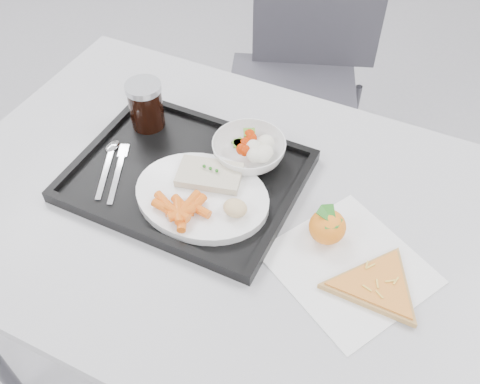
{
  "coord_description": "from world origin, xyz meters",
  "views": [
    {
      "loc": [
        0.3,
        -0.31,
        1.55
      ],
      "look_at": [
        -0.0,
        0.33,
        0.77
      ],
      "focal_mm": 40.0,
      "sensor_mm": 36.0,
      "label": 1
    }
  ],
  "objects_px": {
    "salad_bowl": "(249,151)",
    "cola_glass": "(146,104)",
    "tray": "(187,177)",
    "dinner_plate": "(202,196)",
    "pizza_slice": "(377,285)",
    "table": "(235,229)",
    "tangerine": "(327,227)",
    "chair": "(303,62)"
  },
  "relations": [
    {
      "from": "salad_bowl",
      "to": "tangerine",
      "type": "distance_m",
      "value": 0.24
    },
    {
      "from": "dinner_plate",
      "to": "pizza_slice",
      "type": "bearing_deg",
      "value": -6.17
    },
    {
      "from": "table",
      "to": "salad_bowl",
      "type": "bearing_deg",
      "value": 102.32
    },
    {
      "from": "tray",
      "to": "pizza_slice",
      "type": "height_order",
      "value": "tray"
    },
    {
      "from": "chair",
      "to": "salad_bowl",
      "type": "distance_m",
      "value": 0.75
    },
    {
      "from": "chair",
      "to": "tangerine",
      "type": "relative_size",
      "value": 12.52
    },
    {
      "from": "cola_glass",
      "to": "tangerine",
      "type": "bearing_deg",
      "value": -14.53
    },
    {
      "from": "tray",
      "to": "table",
      "type": "bearing_deg",
      "value": -12.27
    },
    {
      "from": "dinner_plate",
      "to": "chair",
      "type": "bearing_deg",
      "value": 96.43
    },
    {
      "from": "chair",
      "to": "cola_glass",
      "type": "bearing_deg",
      "value": -99.85
    },
    {
      "from": "tray",
      "to": "dinner_plate",
      "type": "xyz_separation_m",
      "value": [
        0.06,
        -0.04,
        0.02
      ]
    },
    {
      "from": "tray",
      "to": "cola_glass",
      "type": "xyz_separation_m",
      "value": [
        -0.15,
        0.1,
        0.06
      ]
    },
    {
      "from": "chair",
      "to": "tray",
      "type": "height_order",
      "value": "chair"
    },
    {
      "from": "tray",
      "to": "dinner_plate",
      "type": "bearing_deg",
      "value": -36.07
    },
    {
      "from": "salad_bowl",
      "to": "table",
      "type": "bearing_deg",
      "value": -77.68
    },
    {
      "from": "cola_glass",
      "to": "pizza_slice",
      "type": "distance_m",
      "value": 0.61
    },
    {
      "from": "chair",
      "to": "pizza_slice",
      "type": "xyz_separation_m",
      "value": [
        0.46,
        -0.88,
        0.22
      ]
    },
    {
      "from": "table",
      "to": "pizza_slice",
      "type": "xyz_separation_m",
      "value": [
        0.3,
        -0.06,
        0.08
      ]
    },
    {
      "from": "table",
      "to": "chair",
      "type": "relative_size",
      "value": 1.29
    },
    {
      "from": "table",
      "to": "dinner_plate",
      "type": "relative_size",
      "value": 4.44
    },
    {
      "from": "tray",
      "to": "tangerine",
      "type": "distance_m",
      "value": 0.31
    },
    {
      "from": "salad_bowl",
      "to": "chair",
      "type": "bearing_deg",
      "value": 100.49
    },
    {
      "from": "cola_glass",
      "to": "pizza_slice",
      "type": "bearing_deg",
      "value": -17.72
    },
    {
      "from": "tangerine",
      "to": "pizza_slice",
      "type": "height_order",
      "value": "tangerine"
    },
    {
      "from": "table",
      "to": "cola_glass",
      "type": "distance_m",
      "value": 0.33
    },
    {
      "from": "tray",
      "to": "tangerine",
      "type": "bearing_deg",
      "value": -3.41
    },
    {
      "from": "dinner_plate",
      "to": "salad_bowl",
      "type": "xyz_separation_m",
      "value": [
        0.03,
        0.14,
        0.01
      ]
    },
    {
      "from": "chair",
      "to": "salad_bowl",
      "type": "height_order",
      "value": "chair"
    },
    {
      "from": "dinner_plate",
      "to": "tangerine",
      "type": "height_order",
      "value": "tangerine"
    },
    {
      "from": "tray",
      "to": "dinner_plate",
      "type": "height_order",
      "value": "dinner_plate"
    },
    {
      "from": "dinner_plate",
      "to": "cola_glass",
      "type": "distance_m",
      "value": 0.26
    },
    {
      "from": "dinner_plate",
      "to": "salad_bowl",
      "type": "height_order",
      "value": "salad_bowl"
    },
    {
      "from": "chair",
      "to": "tangerine",
      "type": "xyz_separation_m",
      "value": [
        0.34,
        -0.81,
        0.25
      ]
    },
    {
      "from": "tray",
      "to": "cola_glass",
      "type": "relative_size",
      "value": 4.17
    },
    {
      "from": "cola_glass",
      "to": "tangerine",
      "type": "xyz_separation_m",
      "value": [
        0.46,
        -0.12,
        -0.04
      ]
    },
    {
      "from": "table",
      "to": "tray",
      "type": "distance_m",
      "value": 0.15
    },
    {
      "from": "salad_bowl",
      "to": "cola_glass",
      "type": "bearing_deg",
      "value": 179.19
    },
    {
      "from": "tray",
      "to": "salad_bowl",
      "type": "bearing_deg",
      "value": 45.84
    },
    {
      "from": "dinner_plate",
      "to": "tray",
      "type": "bearing_deg",
      "value": 143.93
    },
    {
      "from": "chair",
      "to": "salad_bowl",
      "type": "bearing_deg",
      "value": -79.51
    },
    {
      "from": "salad_bowl",
      "to": "pizza_slice",
      "type": "distance_m",
      "value": 0.38
    },
    {
      "from": "dinner_plate",
      "to": "salad_bowl",
      "type": "relative_size",
      "value": 1.78
    }
  ]
}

